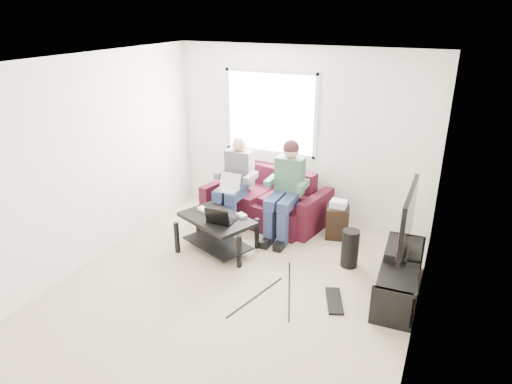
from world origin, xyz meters
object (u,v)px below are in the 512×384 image
Objects in this scene: sofa at (267,203)px; tv_stand at (399,278)px; tv at (408,219)px; end_table at (337,221)px; subwoofer at (350,248)px; coffee_table at (217,226)px.

sofa is 2.44m from tv_stand.
tv is 1.94× the size of end_table.
tv is (-0.00, 0.10, 0.71)m from tv_stand.
coffee_table is at bearing -168.94° from subwoofer.
sofa reaches higher than subwoofer.
coffee_table is 0.84× the size of tv_stand.
tv is 0.97m from subwoofer.
coffee_table is 2.30× the size of subwoofer.
subwoofer is at bearing -63.79° from end_table.
tv_stand is at bearing -88.53° from tv.
subwoofer is (-0.66, 0.38, 0.05)m from tv_stand.
coffee_table is 2.40m from tv_stand.
tv reaches higher than coffee_table.
end_table is at bearing -3.80° from sofa.
sofa is 1.71× the size of tv.
tv reaches higher than tv_stand.
tv is 2.21× the size of subwoofer.
tv reaches higher than end_table.
subwoofer is (1.73, 0.34, -0.12)m from coffee_table.
tv_stand is 1.25× the size of tv.
subwoofer is 0.88× the size of end_table.
tv_stand is 2.43× the size of end_table.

